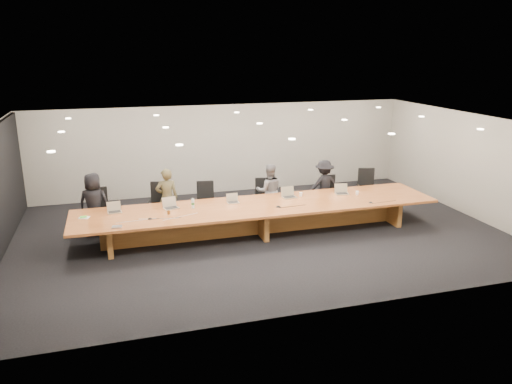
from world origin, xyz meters
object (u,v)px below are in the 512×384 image
paper_cup_near (301,194)px  mic_left (150,218)px  chair_mid_right (264,197)px  water_bottle (193,204)px  chair_far_right (367,188)px  chair_left (159,204)px  person_a (94,204)px  paper_cup_far (357,193)px  chair_right (330,193)px  chair_far_left (100,210)px  laptop_c (233,198)px  laptop_a (114,207)px  amber_mug (169,212)px  chair_mid_left (206,202)px  laptop_e (342,189)px  laptop_d (290,192)px  mic_center (278,206)px  conference_table (259,214)px  person_d (324,186)px  person_c (269,191)px  av_box (117,227)px  laptop_b (171,203)px  person_b (167,198)px  mic_right (371,202)px

paper_cup_near → mic_left: paper_cup_near is taller
chair_mid_right → water_bottle: bearing=-140.0°
water_bottle → chair_far_right: bearing=11.4°
chair_left → person_a: 1.62m
paper_cup_far → chair_mid_right: bearing=152.2°
chair_right → paper_cup_far: size_ratio=10.04×
chair_far_left → mic_left: chair_far_left is taller
chair_right → laptop_c: bearing=-161.8°
chair_left → laptop_a: (-1.13, -0.90, 0.30)m
chair_right → water_bottle: (-4.10, -1.03, 0.36)m
laptop_a → amber_mug: 1.30m
chair_mid_left → laptop_c: 1.11m
laptop_e → chair_mid_left: bearing=174.0°
chair_mid_right → amber_mug: chair_mid_right is taller
chair_mid_right → chair_right: (1.97, -0.06, -0.02)m
laptop_d → chair_far_right: bearing=13.3°
laptop_a → laptop_e: bearing=-6.6°
chair_mid_left → mic_center: chair_mid_left is taller
chair_far_left → chair_mid_left: size_ratio=1.02×
conference_table → laptop_a: laptop_a is taller
person_d → laptop_e: 0.97m
conference_table → chair_right: bearing=26.4°
person_c → av_box: bearing=35.4°
person_d → paper_cup_far: (0.45, -1.13, 0.06)m
laptop_a → laptop_c: laptop_a is taller
laptop_d → person_d: bearing=27.9°
chair_mid_right → paper_cup_far: chair_mid_right is taller
water_bottle → mic_center: water_bottle is taller
chair_far_right → mic_center: bearing=-137.4°
laptop_b → mic_center: laptop_b is taller
chair_far_right → person_c: (-3.04, -0.12, 0.18)m
laptop_c → laptop_d: laptop_d is taller
conference_table → mic_center: (0.39, -0.30, 0.25)m
chair_far_left → person_c: 4.43m
chair_left → person_b: person_b is taller
amber_mug → person_b: bearing=85.2°
laptop_c → mic_left: size_ratio=2.50×
chair_mid_right → laptop_d: 1.07m
paper_cup_near → paper_cup_far: 1.51m
amber_mug → paper_cup_far: paper_cup_far is taller
mic_left → av_box: bearing=-153.7°
av_box → chair_mid_right: bearing=35.7°
mic_right → chair_left: bearing=159.5°
chair_mid_left → paper_cup_far: chair_mid_left is taller
person_b → laptop_c: (1.55, -0.78, 0.08)m
chair_left → mic_left: bearing=-89.1°
laptop_e → mic_left: (-5.07, -0.62, -0.12)m
chair_mid_left → person_b: size_ratio=0.70×
paper_cup_far → mic_right: size_ratio=0.96×
chair_far_left → water_bottle: (2.18, -1.14, 0.31)m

